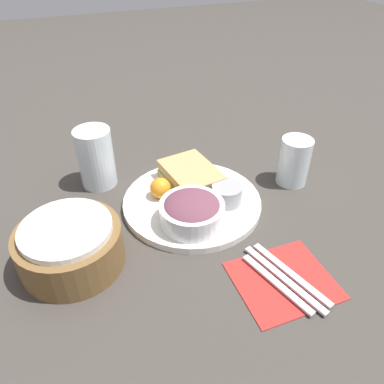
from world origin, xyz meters
name	(u,v)px	position (x,y,z in m)	size (l,w,h in m)	color
ground_plane	(192,205)	(0.00, 0.00, 0.00)	(4.00, 4.00, 0.00)	#3D3833
plate	(192,202)	(0.00, 0.00, 0.01)	(0.30, 0.30, 0.02)	white
sandwich	(191,176)	(0.05, -0.02, 0.04)	(0.15, 0.12, 0.04)	tan
salad_bowl	(192,211)	(-0.07, 0.03, 0.04)	(0.13, 0.13, 0.06)	white
dressing_cup	(227,194)	(-0.03, -0.07, 0.04)	(0.07, 0.07, 0.04)	#99999E
orange_wedge	(160,188)	(0.03, 0.06, 0.04)	(0.05, 0.05, 0.05)	orange
drink_glass	(96,158)	(0.16, 0.17, 0.07)	(0.08, 0.08, 0.14)	silver
bread_basket	(70,246)	(-0.08, 0.26, 0.04)	(0.19, 0.19, 0.09)	brown
napkin	(283,280)	(-0.25, -0.07, 0.00)	(0.15, 0.17, 0.00)	#B22823
fork	(291,274)	(-0.25, -0.09, 0.01)	(0.17, 0.01, 0.01)	silver
knife	(284,278)	(-0.25, -0.07, 0.01)	(0.18, 0.01, 0.01)	silver
spoon	(277,283)	(-0.26, -0.06, 0.01)	(0.16, 0.01, 0.01)	silver
water_glass	(295,162)	(0.00, -0.25, 0.06)	(0.07, 0.07, 0.11)	silver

